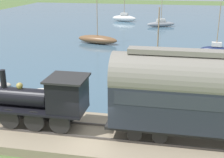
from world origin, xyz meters
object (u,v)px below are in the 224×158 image
object	(u,v)px
passenger_coach	(209,93)
sailboat_navy	(216,50)
sailboat_white	(124,18)
rowboat_mid_harbor	(50,92)
sailboat_green	(156,86)
sailboat_brown	(97,39)
sailboat_gray	(161,24)
steam_locomotive	(47,98)

from	to	relation	value
passenger_coach	sailboat_navy	xyz separation A→B (m)	(21.27, -2.97, -2.58)
sailboat_white	rowboat_mid_harbor	world-z (taller)	sailboat_white
sailboat_white	sailboat_green	bearing A→B (deg)	-158.77
sailboat_brown	sailboat_gray	size ratio (longest dim) A/B	1.29
passenger_coach	sailboat_gray	bearing A→B (deg)	5.78
steam_locomotive	passenger_coach	size ratio (longest dim) A/B	0.58
sailboat_gray	rowboat_mid_harbor	world-z (taller)	sailboat_gray
passenger_coach	sailboat_green	bearing A→B (deg)	20.51
passenger_coach	rowboat_mid_harbor	bearing A→B (deg)	61.43
sailboat_gray	rowboat_mid_harbor	size ratio (longest dim) A/B	2.51
steam_locomotive	passenger_coach	bearing A→B (deg)	-90.00
sailboat_green	sailboat_gray	bearing A→B (deg)	0.10
steam_locomotive	passenger_coach	xyz separation A→B (m)	(0.00, -8.37, 0.90)
sailboat_navy	rowboat_mid_harbor	size ratio (longest dim) A/B	2.05
passenger_coach	rowboat_mid_harbor	distance (m)	12.50
sailboat_navy	passenger_coach	bearing A→B (deg)	178.02
passenger_coach	sailboat_brown	world-z (taller)	sailboat_brown
passenger_coach	sailboat_navy	distance (m)	21.63
sailboat_white	sailboat_brown	xyz separation A→B (m)	(-20.81, 0.22, -0.08)
sailboat_navy	rowboat_mid_harbor	bearing A→B (deg)	144.50
sailboat_green	passenger_coach	bearing A→B (deg)	-161.36
sailboat_brown	sailboat_navy	bearing A→B (deg)	-89.26
sailboat_navy	sailboat_brown	world-z (taller)	sailboat_brown
sailboat_navy	sailboat_gray	bearing A→B (deg)	26.43
sailboat_navy	sailboat_brown	distance (m)	14.84
sailboat_gray	passenger_coach	bearing A→B (deg)	165.12
sailboat_green	sailboat_gray	size ratio (longest dim) A/B	0.91
sailboat_green	rowboat_mid_harbor	bearing A→B (deg)	103.07
passenger_coach	sailboat_white	size ratio (longest dim) A/B	1.51
sailboat_navy	steam_locomotive	bearing A→B (deg)	157.90
passenger_coach	sailboat_gray	distance (m)	40.37
steam_locomotive	sailboat_brown	world-z (taller)	sailboat_brown
passenger_coach	sailboat_gray	xyz separation A→B (m)	(40.08, 4.06, -2.61)
sailboat_navy	sailboat_gray	size ratio (longest dim) A/B	0.82
steam_locomotive	rowboat_mid_harbor	distance (m)	6.57
sailboat_brown	sailboat_green	bearing A→B (deg)	-139.58
steam_locomotive	sailboat_navy	distance (m)	24.16
sailboat_white	sailboat_green	distance (m)	38.27
sailboat_navy	sailboat_brown	bearing A→B (deg)	83.75
sailboat_brown	rowboat_mid_harbor	distance (m)	18.61
passenger_coach	sailboat_brown	xyz separation A→B (m)	(24.41, 11.54, -2.56)
steam_locomotive	sailboat_gray	world-z (taller)	sailboat_gray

